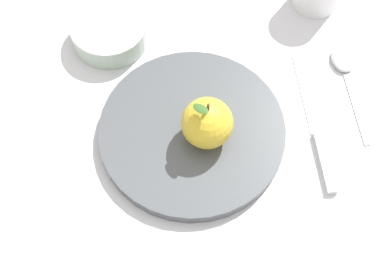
{
  "coord_description": "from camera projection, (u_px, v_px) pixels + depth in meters",
  "views": [
    {
      "loc": [
        0.16,
        0.33,
        0.67
      ],
      "look_at": [
        0.04,
        0.01,
        0.02
      ],
      "focal_mm": 51.03,
      "sensor_mm": 36.0,
      "label": 1
    }
  ],
  "objects": [
    {
      "name": "ground_plane",
      "position": [
        213.0,
        121.0,
        0.77
      ],
      "size": [
        2.4,
        2.4,
        0.0
      ],
      "primitive_type": "plane",
      "color": "silver"
    },
    {
      "name": "side_bowl",
      "position": [
        109.0,
        30.0,
        0.81
      ],
      "size": [
        0.11,
        0.11,
        0.04
      ],
      "color": "#B2C6B2",
      "rests_on": "ground_plane"
    },
    {
      "name": "knife",
      "position": [
        317.0,
        133.0,
        0.75
      ],
      "size": [
        0.07,
        0.22,
        0.01
      ],
      "color": "silver",
      "rests_on": "ground_plane"
    },
    {
      "name": "dinner_plate",
      "position": [
        192.0,
        131.0,
        0.75
      ],
      "size": [
        0.26,
        0.26,
        0.02
      ],
      "color": "#4C5156",
      "rests_on": "ground_plane"
    },
    {
      "name": "apple",
      "position": [
        207.0,
        123.0,
        0.7
      ],
      "size": [
        0.07,
        0.07,
        0.08
      ],
      "color": "gold",
      "rests_on": "dinner_plate"
    },
    {
      "name": "spoon",
      "position": [
        346.0,
        69.0,
        0.8
      ],
      "size": [
        0.06,
        0.17,
        0.01
      ],
      "color": "silver",
      "rests_on": "ground_plane"
    }
  ]
}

